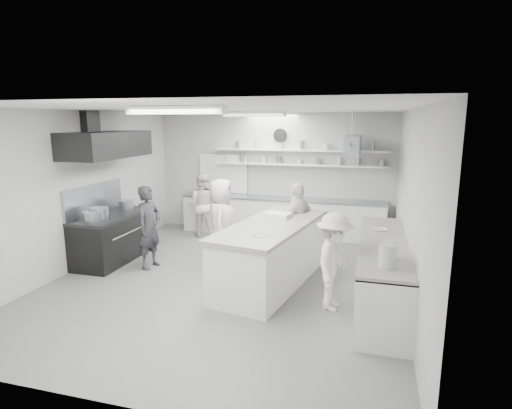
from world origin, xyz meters
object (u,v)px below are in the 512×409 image
(cook_stove, at_px, (149,227))
(cook_back, at_px, (202,205))
(back_counter, at_px, (281,217))
(prep_island, at_px, (272,255))
(stove, at_px, (113,239))
(right_counter, at_px, (382,273))

(cook_stove, xyz_separation_m, cook_back, (0.09, 2.39, -0.02))
(back_counter, bearing_deg, prep_island, -80.94)
(back_counter, height_order, prep_island, prep_island)
(stove, distance_m, back_counter, 4.03)
(cook_stove, bearing_deg, right_counter, -86.45)
(stove, xyz_separation_m, cook_stove, (0.95, -0.18, 0.35))
(stove, bearing_deg, cook_stove, -10.84)
(stove, xyz_separation_m, right_counter, (5.25, -0.60, 0.02))
(cook_back, bearing_deg, back_counter, -169.71)
(right_counter, bearing_deg, stove, 173.48)
(back_counter, height_order, cook_stove, cook_stove)
(cook_back, bearing_deg, prep_island, 125.84)
(back_counter, bearing_deg, stove, -136.01)
(right_counter, distance_m, prep_island, 1.87)
(stove, relative_size, prep_island, 0.65)
(right_counter, bearing_deg, back_counter, 124.65)
(back_counter, relative_size, cook_back, 3.21)
(stove, bearing_deg, prep_island, -5.37)
(back_counter, xyz_separation_m, prep_island, (0.50, -3.12, 0.05))
(prep_island, bearing_deg, right_counter, 1.69)
(cook_stove, height_order, cook_back, cook_stove)
(stove, relative_size, cook_back, 1.15)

